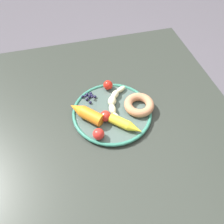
{
  "coord_description": "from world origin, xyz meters",
  "views": [
    {
      "loc": [
        -0.5,
        0.11,
        1.4
      ],
      "look_at": [
        0.01,
        -0.02,
        0.75
      ],
      "focal_mm": 37.44,
      "sensor_mm": 36.0,
      "label": 1
    }
  ],
  "objects": [
    {
      "name": "tomato_mid",
      "position": [
        0.13,
        -0.04,
        0.77
      ],
      "size": [
        0.04,
        0.04,
        0.04
      ],
      "primitive_type": "sphere",
      "color": "red",
      "rests_on": "plate"
    },
    {
      "name": "donut",
      "position": [
        0.01,
        -0.12,
        0.76
      ],
      "size": [
        0.14,
        0.14,
        0.03
      ],
      "primitive_type": "torus",
      "rotation": [
        0.0,
        0.0,
        0.41
      ],
      "color": "tan",
      "rests_on": "plate"
    },
    {
      "name": "banana",
      "position": [
        0.05,
        -0.04,
        0.76
      ],
      "size": [
        0.17,
        0.09,
        0.03
      ],
      "color": "beige",
      "rests_on": "plate"
    },
    {
      "name": "carrot_yellow",
      "position": [
        -0.07,
        -0.05,
        0.76
      ],
      "size": [
        0.11,
        0.11,
        0.03
      ],
      "color": "yellow",
      "rests_on": "plate"
    },
    {
      "name": "dining_table",
      "position": [
        0.0,
        0.0,
        0.64
      ],
      "size": [
        0.97,
        0.93,
        0.74
      ],
      "color": "#2C322C",
      "rests_on": "ground_plane"
    },
    {
      "name": "blueberry_pile",
      "position": [
        0.1,
        0.04,
        0.75
      ],
      "size": [
        0.06,
        0.06,
        0.02
      ],
      "color": "#191638",
      "rests_on": "plate"
    },
    {
      "name": "tomato_far",
      "position": [
        -0.08,
        0.05,
        0.77
      ],
      "size": [
        0.04,
        0.04,
        0.04
      ],
      "primitive_type": "sphere",
      "color": "red",
      "rests_on": "plate"
    },
    {
      "name": "tomato_near",
      "position": [
        -0.02,
        0.01,
        0.77
      ],
      "size": [
        0.04,
        0.04,
        0.04
      ],
      "primitive_type": "sphere",
      "color": "red",
      "rests_on": "plate"
    },
    {
      "name": "ground_plane",
      "position": [
        0.0,
        0.0,
        0.0
      ],
      "size": [
        6.0,
        6.0,
        0.0
      ],
      "primitive_type": "plane",
      "color": "#514D56"
    },
    {
      "name": "carrot_orange",
      "position": [
        0.01,
        0.07,
        0.77
      ],
      "size": [
        0.13,
        0.12,
        0.04
      ],
      "color": "orange",
      "rests_on": "plate"
    },
    {
      "name": "plate",
      "position": [
        0.01,
        -0.02,
        0.74
      ],
      "size": [
        0.29,
        0.29,
        0.02
      ],
      "color": "#425550",
      "rests_on": "dining_table"
    }
  ]
}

